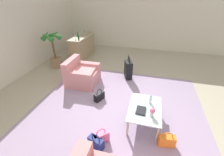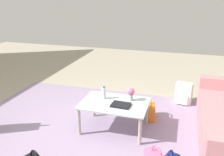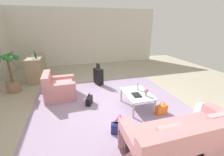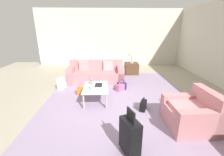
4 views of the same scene
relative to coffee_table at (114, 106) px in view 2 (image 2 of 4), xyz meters
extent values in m
plane|color=#A89E89|center=(0.40, 0.50, -0.39)|extent=(12.00, 12.00, 0.00)
cube|color=silver|center=(0.00, 0.00, 0.04)|extent=(1.01, 0.71, 0.02)
cylinder|color=#ADA899|center=(-0.45, 0.31, -0.18)|extent=(0.05, 0.05, 0.42)
cylinder|color=#ADA899|center=(0.45, 0.31, -0.18)|extent=(0.05, 0.05, 0.42)
cylinder|color=#ADA899|center=(-0.45, -0.31, -0.18)|extent=(0.05, 0.05, 0.42)
cylinder|color=#ADA899|center=(0.45, -0.31, -0.18)|extent=(0.05, 0.05, 0.42)
cylinder|color=silver|center=(0.20, -0.10, 0.15)|extent=(0.06, 0.06, 0.18)
cylinder|color=#2D6BBC|center=(0.20, -0.10, 0.25)|extent=(0.04, 0.04, 0.02)
cube|color=black|center=(-0.12, 0.08, 0.07)|extent=(0.28, 0.22, 0.03)
cylinder|color=#B2B7BC|center=(-0.22, -0.15, 0.11)|extent=(0.07, 0.07, 0.10)
sphere|color=#DB6693|center=(-0.22, -0.15, 0.21)|extent=(0.11, 0.11, 0.11)
torus|color=pink|center=(-0.74, 0.80, -0.13)|extent=(0.15, 0.16, 0.20)
cube|color=orange|center=(-0.49, -0.49, -0.27)|extent=(0.19, 0.34, 0.24)
torus|color=orange|center=(-0.49, -0.49, -0.13)|extent=(0.05, 0.20, 0.20)
cube|color=white|center=(-1.00, -1.30, -0.19)|extent=(0.33, 0.25, 0.40)
cube|color=white|center=(-0.98, -1.18, -0.27)|extent=(0.22, 0.10, 0.18)
camera|label=1|loc=(-2.66, 0.06, 2.30)|focal=24.00mm
camera|label=2|loc=(-0.94, 3.29, 1.64)|focal=40.00mm
camera|label=3|loc=(-3.43, 1.75, 1.89)|focal=24.00mm
camera|label=4|loc=(4.06, 0.32, 1.67)|focal=24.00mm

